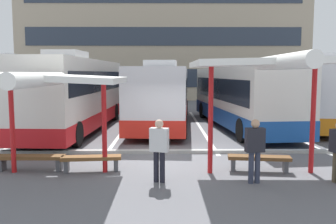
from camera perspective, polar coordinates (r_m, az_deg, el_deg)
name	(u,v)px	position (r m, az deg, el deg)	size (l,w,h in m)	color
ground_plane	(162,158)	(12.26, -1.00, -7.28)	(160.00, 160.00, 0.00)	slate
terminal_building	(164,8)	(44.99, -0.64, 16.05)	(30.41, 14.06, 23.88)	tan
coach_bus_0	(17,92)	(21.78, -22.66, 2.91)	(3.69, 10.94, 3.82)	silver
coach_bus_1	(76,94)	(18.38, -14.20, 2.71)	(3.03, 11.28, 3.83)	silver
coach_bus_2	(163,96)	(20.06, -0.78, 2.60)	(3.42, 12.12, 3.47)	silver
coach_bus_3	(241,97)	(19.36, 11.34, 2.33)	(3.63, 11.67, 3.48)	silver
coach_bus_4	(308,92)	(21.46, 21.16, 2.91)	(3.71, 11.00, 3.81)	silver
lane_stripe_1	(52,126)	(20.35, -17.72, -2.17)	(0.16, 14.00, 0.01)	white
lane_stripe_2	(126,126)	(19.55, -6.61, -2.25)	(0.16, 14.00, 0.01)	white
lane_stripe_3	(200,126)	(19.53, 4.97, -2.24)	(0.16, 14.00, 0.01)	white
lane_stripe_4	(273,126)	(20.29, 16.13, -2.15)	(0.16, 14.00, 0.01)	white
waiting_shelter_0	(54,80)	(10.41, -17.51, 4.79)	(3.62, 4.82, 2.88)	red
bench_0	(31,159)	(11.43, -20.80, -6.92)	(1.99, 0.45, 0.45)	brown
bench_1	(91,160)	(10.84, -11.95, -7.38)	(1.75, 0.59, 0.45)	brown
waiting_shelter_1	(266,65)	(10.22, 15.17, 7.11)	(3.90, 5.18, 3.28)	red
bench_2	(259,160)	(10.95, 14.12, -7.29)	(1.83, 0.65, 0.45)	brown
platform_kerb	(162,152)	(12.99, -0.97, -6.24)	(44.00, 0.24, 0.12)	#ADADA8
waiting_passenger_0	(159,146)	(9.46, -1.39, -5.40)	(0.52, 0.35, 1.66)	black
waiting_passenger_1	(255,146)	(9.63, 13.48, -5.29)	(0.51, 0.28, 1.67)	#33384C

